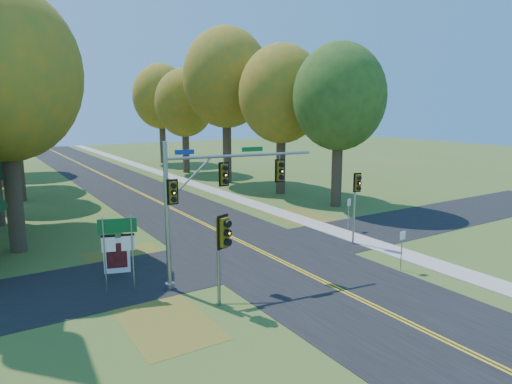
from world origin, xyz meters
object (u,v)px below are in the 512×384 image
traffic_mast (206,193)px  route_sign_cluster (118,240)px  east_signal_pole (357,191)px  info_kiosk (117,256)px

traffic_mast → route_sign_cluster: traffic_mast is taller
east_signal_pole → info_kiosk: 13.34m
traffic_mast → route_sign_cluster: size_ratio=2.09×
east_signal_pole → info_kiosk: (-12.84, 2.76, -2.34)m
traffic_mast → east_signal_pole: traffic_mast is taller
east_signal_pole → route_sign_cluster: 13.45m
info_kiosk → traffic_mast: bearing=-31.0°
traffic_mast → east_signal_pole: bearing=12.3°
route_sign_cluster → east_signal_pole: bearing=17.3°
traffic_mast → east_signal_pole: (9.75, 0.73, -0.96)m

